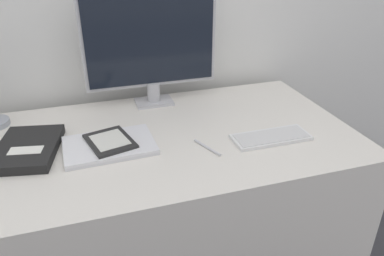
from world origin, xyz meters
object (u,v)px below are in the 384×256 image
(ereader, at_px, (110,141))
(notebook, at_px, (28,148))
(laptop, at_px, (109,146))
(keyboard, at_px, (271,137))
(monitor, at_px, (151,42))
(pen, at_px, (207,147))

(ereader, xyz_separation_m, notebook, (-0.27, 0.05, -0.01))
(laptop, relative_size, ereader, 1.52)
(keyboard, bearing_deg, monitor, 126.69)
(monitor, height_order, pen, monitor)
(ereader, distance_m, pen, 0.33)
(ereader, xyz_separation_m, pen, (0.31, -0.11, -0.02))
(laptop, bearing_deg, pen, -18.08)
(notebook, xyz_separation_m, pen, (0.58, -0.15, -0.01))
(notebook, bearing_deg, keyboard, -11.02)
(monitor, bearing_deg, pen, -78.44)
(laptop, bearing_deg, keyboard, -10.99)
(laptop, bearing_deg, notebook, 168.92)
(monitor, height_order, notebook, monitor)
(keyboard, xyz_separation_m, ereader, (-0.55, 0.11, 0.02))
(notebook, relative_size, pen, 2.46)
(notebook, bearing_deg, monitor, 29.98)
(monitor, xyz_separation_m, ereader, (-0.22, -0.33, -0.24))
(keyboard, relative_size, laptop, 0.90)
(laptop, height_order, notebook, notebook)
(notebook, bearing_deg, ereader, -9.88)
(monitor, distance_m, notebook, 0.62)
(monitor, relative_size, ereader, 2.71)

